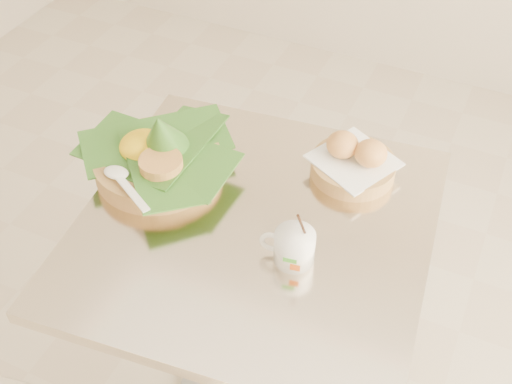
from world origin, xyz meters
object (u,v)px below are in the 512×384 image
at_px(cafe_table, 255,290).
at_px(bread_basket, 354,161).
at_px(rice_basket, 157,155).
at_px(coffee_mug, 293,246).

height_order(cafe_table, bread_basket, bread_basket).
relative_size(rice_basket, coffee_mug, 2.55).
relative_size(cafe_table, rice_basket, 2.23).
bearing_deg(cafe_table, bread_basket, 60.09).
xyz_separation_m(bread_basket, coffee_mug, (-0.03, -0.28, 0.00)).
relative_size(cafe_table, bread_basket, 3.69).
xyz_separation_m(cafe_table, coffee_mug, (0.10, -0.05, 0.26)).
distance_m(bread_basket, coffee_mug, 0.28).
xyz_separation_m(cafe_table, bread_basket, (0.13, 0.23, 0.25)).
height_order(rice_basket, coffee_mug, rice_basket).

